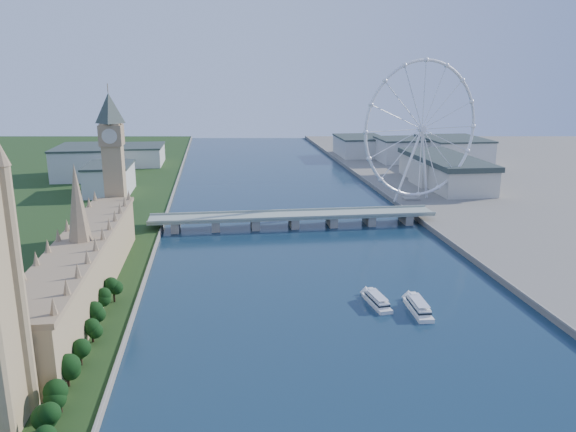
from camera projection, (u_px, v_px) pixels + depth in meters
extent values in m
cube|color=tan|center=(84.00, 270.00, 290.76)|extent=(24.00, 200.00, 28.00)
cone|color=#937A59|center=(77.00, 203.00, 281.68)|extent=(12.00, 12.00, 40.00)
cube|color=tan|center=(115.00, 181.00, 387.85)|extent=(13.00, 13.00, 80.00)
cube|color=#937A59|center=(111.00, 135.00, 379.77)|extent=(15.00, 15.00, 14.00)
pyramid|color=#2D3833|center=(108.00, 93.00, 372.70)|extent=(20.02, 20.02, 20.00)
cube|color=gray|center=(294.00, 216.00, 433.47)|extent=(220.00, 22.00, 2.00)
cube|color=gray|center=(176.00, 226.00, 423.56)|extent=(6.00, 20.00, 7.50)
cube|color=gray|center=(216.00, 224.00, 427.26)|extent=(6.00, 20.00, 7.50)
cube|color=gray|center=(255.00, 223.00, 430.97)|extent=(6.00, 20.00, 7.50)
cube|color=gray|center=(294.00, 222.00, 434.67)|extent=(6.00, 20.00, 7.50)
cube|color=gray|center=(332.00, 220.00, 438.38)|extent=(6.00, 20.00, 7.50)
cube|color=gray|center=(369.00, 219.00, 442.08)|extent=(6.00, 20.00, 7.50)
cube|color=gray|center=(406.00, 218.00, 445.78)|extent=(6.00, 20.00, 7.50)
torus|color=silver|center=(422.00, 129.00, 486.05)|extent=(113.60, 39.12, 118.60)
cylinder|color=silver|center=(422.00, 129.00, 486.05)|extent=(7.25, 6.61, 6.00)
cube|color=gray|center=(411.00, 199.00, 511.43)|extent=(14.00, 10.00, 2.00)
cube|color=beige|center=(110.00, 180.00, 536.59)|extent=(40.00, 60.00, 26.00)
cube|color=beige|center=(87.00, 162.00, 617.26)|extent=(60.00, 80.00, 32.00)
cube|color=beige|center=(142.00, 155.00, 701.47)|extent=(50.00, 70.00, 22.00)
cube|color=beige|center=(402.00, 151.00, 722.26)|extent=(60.00, 60.00, 28.00)
cube|color=beige|center=(453.00, 151.00, 710.22)|extent=(70.00, 90.00, 30.00)
cube|color=beige|center=(360.00, 147.00, 775.41)|extent=(60.00, 80.00, 24.00)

